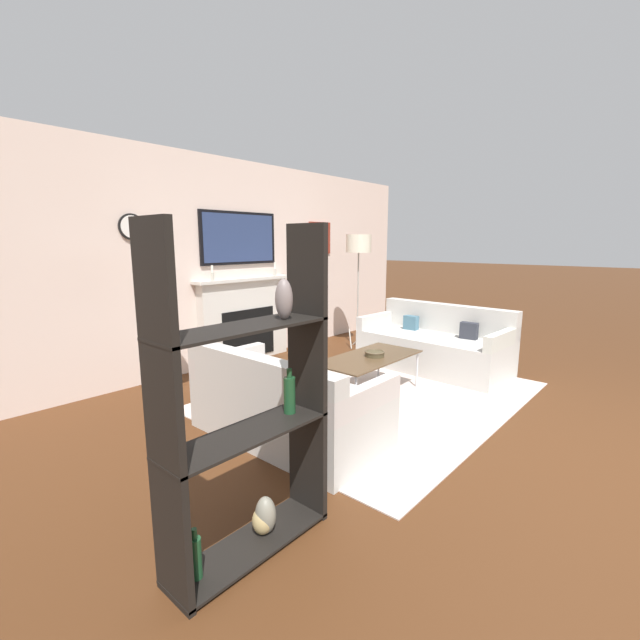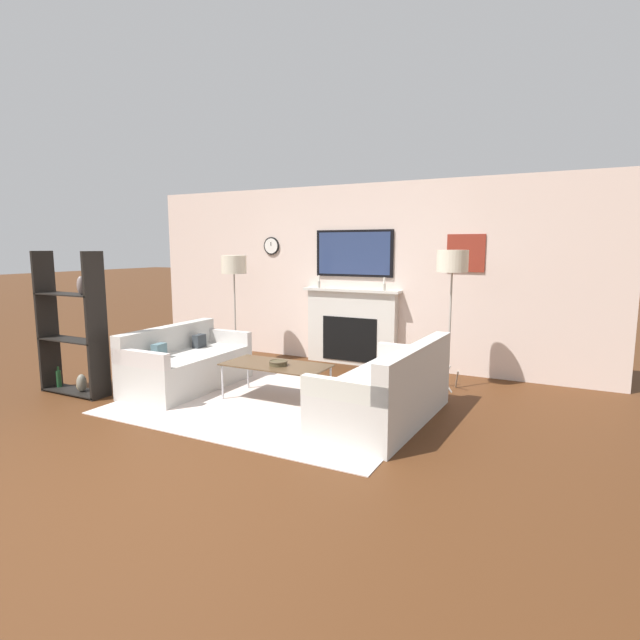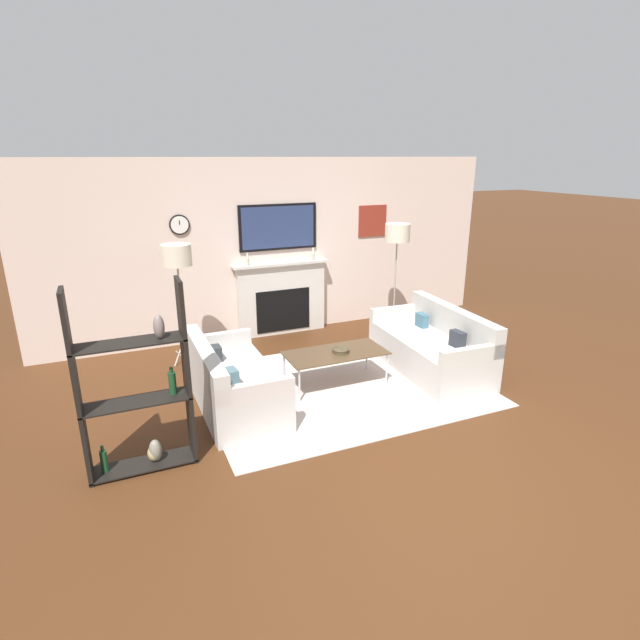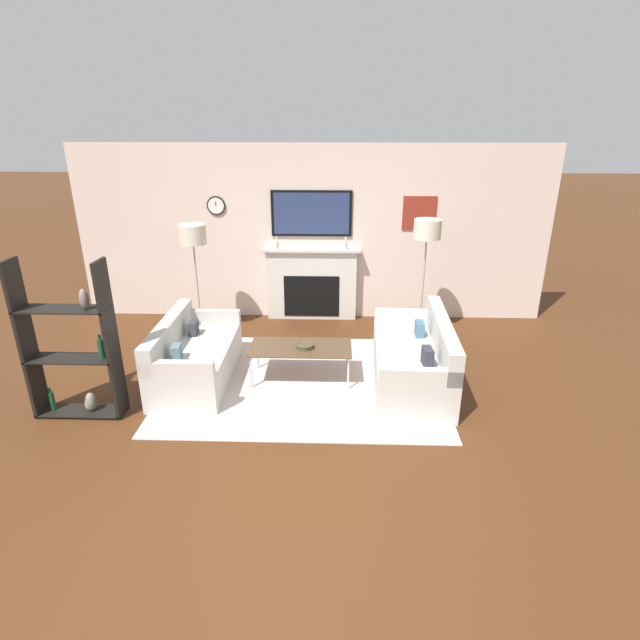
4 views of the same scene
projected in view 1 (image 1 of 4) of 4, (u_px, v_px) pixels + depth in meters
The scene contains 10 objects.
ground_plane at pixel (605, 461), 3.23m from camera, with size 60.00×60.00×0.00m, color #482713.
fireplace_wall at pixel (239, 271), 5.84m from camera, with size 7.35×0.28×2.70m.
area_rug at pixel (375, 396), 4.59m from camera, with size 3.30×2.58×0.01m.
couch_left at pixel (284, 406), 3.54m from camera, with size 0.82×1.66×0.77m.
couch_right at pixel (434, 347), 5.53m from camera, with size 0.93×1.89×0.82m.
coffee_table at pixel (369, 359), 4.53m from camera, with size 1.24×0.59×0.43m.
decorative_bowl at pixel (375, 353), 4.53m from camera, with size 0.21×0.21×0.06m.
floor_lamp_left at pixel (154, 257), 4.05m from camera, with size 0.38×0.38×1.66m.
floor_lamp_right at pixel (359, 245), 6.45m from camera, with size 0.38×0.38×1.75m.
shelf_unit at pixel (250, 416), 2.18m from camera, with size 0.94×0.28×1.73m.
Camera 1 is at (-3.67, -0.35, 1.63)m, focal length 24.00 mm.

